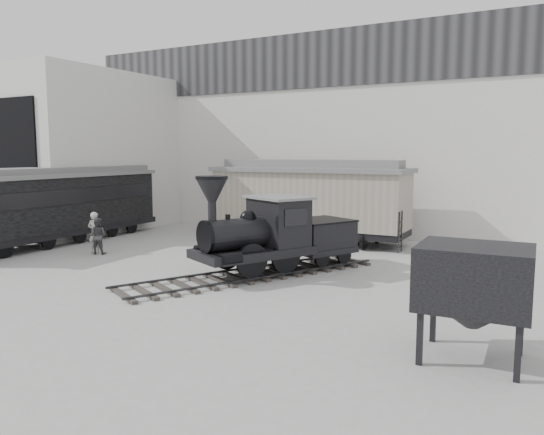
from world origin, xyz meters
The scene contains 9 objects.
ground centered at (0.00, 0.00, 0.00)m, with size 90.00×90.00×0.00m, color #9E9E9B.
north_wall centered at (0.00, 14.98, 5.55)m, with size 34.00×2.51×11.00m.
west_pavilion centered at (-14.50, 9.96, 4.49)m, with size 7.00×12.11×9.00m.
locomotive centered at (1.21, 3.67, 1.33)m, with size 6.62×10.08×3.60m.
boxcar centered at (-0.57, 11.00, 2.17)m, with size 10.13×3.23×4.14m.
passenger_coach centered at (-11.34, 4.47, 1.93)m, with size 3.25×13.14×3.49m.
visitor_a centered at (-7.61, 3.45, 0.94)m, with size 0.68×0.45×1.87m, color silver.
visitor_b centered at (-7.39, 3.39, 0.81)m, with size 0.79×0.62×1.63m, color #424144.
coal_hopper centered at (9.01, -1.51, 1.65)m, with size 2.37×1.96×2.52m.
Camera 1 is at (10.50, -13.32, 4.49)m, focal length 35.00 mm.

